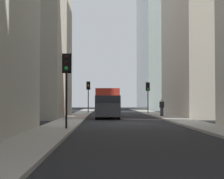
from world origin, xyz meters
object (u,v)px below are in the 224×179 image
(pedestrian, at_px, (162,107))
(traffic_light_foreground, at_px, (66,73))
(traffic_light_far_junction, at_px, (88,90))
(traffic_light_midblock, at_px, (148,90))
(sedan_black, at_px, (107,109))
(delivery_truck, at_px, (107,103))

(pedestrian, bearing_deg, traffic_light_foreground, 154.50)
(traffic_light_foreground, relative_size, traffic_light_far_junction, 1.01)
(traffic_light_far_junction, bearing_deg, traffic_light_midblock, -102.87)
(traffic_light_far_junction, bearing_deg, sedan_black, -150.23)
(delivery_truck, height_order, pedestrian, delivery_truck)
(traffic_light_foreground, distance_m, traffic_light_far_junction, 28.00)
(traffic_light_midblock, xyz_separation_m, traffic_light_far_junction, (1.76, 7.72, 0.15))
(sedan_black, distance_m, traffic_light_far_junction, 5.45)
(delivery_truck, height_order, traffic_light_foreground, traffic_light_foreground)
(delivery_truck, bearing_deg, sedan_black, -0.00)
(delivery_truck, distance_m, traffic_light_foreground, 15.04)
(traffic_light_far_junction, relative_size, pedestrian, 2.39)
(traffic_light_midblock, bearing_deg, sedan_black, 114.70)
(delivery_truck, relative_size, traffic_light_foreground, 1.56)
(traffic_light_midblock, height_order, traffic_light_far_junction, traffic_light_far_junction)
(traffic_light_midblock, xyz_separation_m, pedestrian, (-9.55, -0.23, -1.94))
(sedan_black, relative_size, pedestrian, 2.49)
(traffic_light_foreground, relative_size, traffic_light_midblock, 1.06)
(sedan_black, xyz_separation_m, traffic_light_midblock, (2.44, -5.31, 2.36))
(traffic_light_far_junction, height_order, pedestrian, traffic_light_far_junction)
(sedan_black, bearing_deg, pedestrian, -142.05)
(sedan_black, relative_size, traffic_light_far_junction, 1.04)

